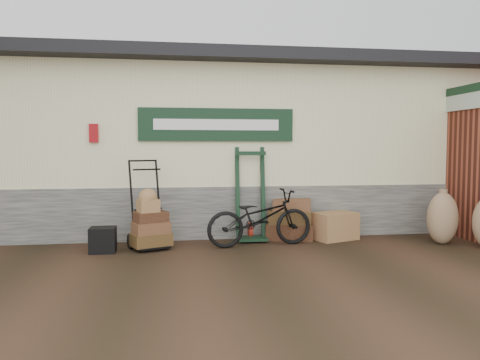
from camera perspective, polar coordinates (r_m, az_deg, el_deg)
name	(u,v)px	position (r m, az deg, el deg)	size (l,w,h in m)	color
ground	(243,251)	(7.14, 0.39, -8.70)	(80.00, 80.00, 0.00)	black
station_building	(223,145)	(9.68, -2.09, 4.24)	(14.40, 4.10, 3.20)	#4C4C47
brick_outbuilding	(479,162)	(9.92, 27.13, 2.00)	(1.71, 4.51, 2.62)	maroon
porter_trolley	(147,203)	(7.42, -11.25, -2.80)	(0.70, 0.53, 1.40)	black
green_barrow	(251,194)	(7.89, 1.33, -1.72)	(0.57, 0.48, 1.57)	black
suitcase_stack	(290,219)	(8.08, 6.09, -4.71)	(0.79, 0.50, 0.70)	#371811
wicker_hamper	(335,226)	(8.17, 11.48, -5.51)	(0.71, 0.46, 0.46)	olive
black_trunk	(103,240)	(7.34, -16.38, -7.01)	(0.38, 0.32, 0.38)	black
bicycle	(260,215)	(7.44, 2.43, -4.27)	(1.72, 0.60, 1.00)	black
burlap_sack_left	(443,218)	(8.29, 23.46, -4.29)	(0.53, 0.44, 0.84)	brown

